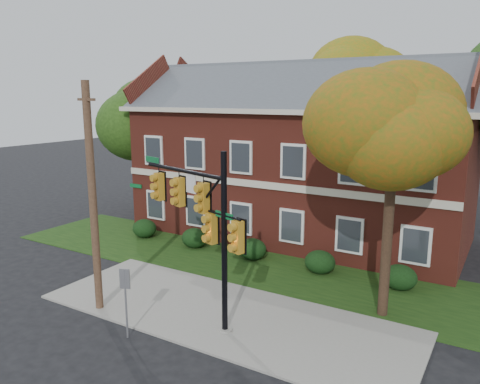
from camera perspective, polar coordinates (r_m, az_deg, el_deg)
The scene contains 15 objects.
ground at distance 16.99m, azimuth -3.98°, elevation -16.00°, with size 120.00×120.00×0.00m, color black.
sidewalk at distance 17.71m, azimuth -2.06°, elevation -14.62°, with size 14.00×5.00×0.08m, color gray.
grass_strip at distance 21.72m, azimuth 5.25°, elevation -9.59°, with size 30.00×6.00×0.04m, color #193811.
apartment_building at distance 26.64m, azimuth 7.17°, elevation 5.37°, with size 18.80×8.80×9.74m.
hedge_far_left at distance 26.97m, azimuth -11.57°, elevation -4.37°, with size 1.40×1.26×1.05m, color black.
hedge_left at distance 24.82m, azimuth -5.57°, elevation -5.61°, with size 1.40×1.26×1.05m, color black.
hedge_center at distance 23.00m, azimuth 1.52°, elevation -6.97°, with size 1.40×1.26×1.05m, color black.
hedge_right at distance 21.59m, azimuth 9.72°, elevation -8.41°, with size 1.40×1.26×1.05m, color black.
hedge_far_right at distance 20.69m, azimuth 18.90°, elevation -9.81°, with size 1.40×1.26×1.05m, color black.
tree_near_right at distance 16.55m, azimuth 18.95°, elevation 6.84°, with size 4.50×4.25×8.58m.
tree_left_rear at distance 30.87m, azimuth -10.60°, elevation 9.28°, with size 5.40×5.10×8.88m.
tree_far_rear at distance 33.42m, azimuth 15.13°, elevation 12.96°, with size 6.84×6.46×11.52m.
traffic_signal at distance 15.97m, azimuth -4.52°, elevation -3.06°, with size 5.34×1.74×6.18m.
utility_pole at distance 17.54m, azimuth -17.52°, elevation -0.79°, with size 1.27×0.49×8.40m.
sign_post at distance 15.99m, azimuth -13.80°, elevation -11.69°, with size 0.34×0.16×2.41m.
Camera 1 is at (8.70, -12.27, 7.90)m, focal length 35.00 mm.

